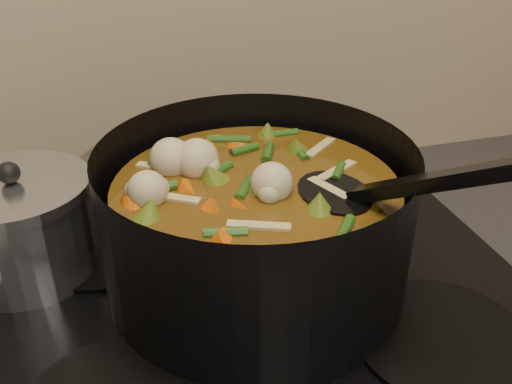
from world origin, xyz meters
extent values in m
cube|color=black|center=(0.00, 1.93, 0.89)|extent=(2.64, 0.64, 0.05)
cube|color=black|center=(0.00, 1.93, 0.92)|extent=(0.62, 0.54, 0.02)
cylinder|color=black|center=(0.16, 1.80, 0.93)|extent=(0.18, 0.18, 0.01)
cylinder|color=black|center=(-0.16, 2.06, 0.93)|extent=(0.18, 0.18, 0.01)
cylinder|color=black|center=(0.16, 2.06, 0.93)|extent=(0.18, 0.18, 0.01)
cylinder|color=black|center=(0.01, 1.95, 1.01)|extent=(0.42, 0.42, 0.17)
cylinder|color=black|center=(0.01, 1.95, 0.94)|extent=(0.33, 0.33, 0.01)
cylinder|color=#56370E|center=(0.01, 1.95, 1.00)|extent=(0.30, 0.30, 0.12)
cylinder|color=orange|center=(0.05, 1.95, 1.05)|extent=(0.03, 0.04, 0.03)
cylinder|color=orange|center=(0.05, 2.02, 1.05)|extent=(0.05, 0.04, 0.03)
cylinder|color=orange|center=(-0.06, 2.04, 1.05)|extent=(0.05, 0.05, 0.03)
cylinder|color=orange|center=(-0.06, 1.94, 1.05)|extent=(0.04, 0.04, 0.03)
cylinder|color=orange|center=(-0.03, 1.86, 1.05)|extent=(0.04, 0.04, 0.03)
cylinder|color=orange|center=(0.03, 1.91, 1.05)|extent=(0.05, 0.05, 0.03)
cylinder|color=orange|center=(0.09, 1.96, 1.05)|extent=(0.04, 0.04, 0.03)
cylinder|color=orange|center=(0.05, 2.05, 1.05)|extent=(0.04, 0.04, 0.03)
cylinder|color=orange|center=(-0.03, 1.99, 1.05)|extent=(0.05, 0.05, 0.03)
sphere|color=beige|center=(0.08, 1.95, 1.07)|extent=(0.05, 0.05, 0.05)
sphere|color=beige|center=(-0.02, 2.01, 1.07)|extent=(0.05, 0.05, 0.05)
sphere|color=beige|center=(-0.05, 1.90, 1.07)|extent=(0.05, 0.05, 0.05)
sphere|color=beige|center=(0.07, 1.91, 1.07)|extent=(0.05, 0.05, 0.05)
cone|color=olive|center=(-0.04, 1.86, 1.06)|extent=(0.05, 0.05, 0.04)
cone|color=olive|center=(0.08, 1.89, 1.06)|extent=(0.05, 0.05, 0.04)
cone|color=olive|center=(0.07, 2.01, 1.06)|extent=(0.05, 0.05, 0.04)
cone|color=olive|center=(-0.05, 2.02, 1.06)|extent=(0.05, 0.05, 0.04)
cone|color=olive|center=(-0.08, 1.90, 1.06)|extent=(0.05, 0.05, 0.04)
cone|color=olive|center=(0.04, 1.85, 1.06)|extent=(0.05, 0.05, 0.04)
cylinder|color=#2B5117|center=(0.04, 1.98, 1.06)|extent=(0.01, 0.04, 0.01)
cylinder|color=#2B5117|center=(-0.01, 2.06, 1.06)|extent=(0.04, 0.04, 0.01)
cylinder|color=#2B5117|center=(-0.07, 2.00, 1.06)|extent=(0.05, 0.02, 0.01)
cylinder|color=#2B5117|center=(-0.06, 1.93, 1.06)|extent=(0.03, 0.04, 0.01)
cylinder|color=#2B5117|center=(-0.02, 1.90, 1.06)|extent=(0.03, 0.04, 0.01)
cylinder|color=#2B5117|center=(0.05, 1.84, 1.06)|extent=(0.05, 0.02, 0.01)
cylinder|color=#2B5117|center=(0.10, 1.92, 1.06)|extent=(0.04, 0.04, 0.01)
cylinder|color=#2B5117|center=(0.07, 1.98, 1.06)|extent=(0.01, 0.04, 0.01)
cylinder|color=#2B5117|center=(0.02, 2.00, 1.06)|extent=(0.04, 0.04, 0.01)
cylinder|color=#2B5117|center=(-0.07, 2.03, 1.06)|extent=(0.05, 0.02, 0.01)
cylinder|color=#2B5117|center=(-0.09, 1.95, 1.06)|extent=(0.03, 0.05, 0.01)
cylinder|color=#2B5117|center=(-0.04, 1.89, 1.06)|extent=(0.03, 0.04, 0.01)
cylinder|color=#2B5117|center=(0.01, 1.89, 1.06)|extent=(0.05, 0.02, 0.01)
cube|color=tan|center=(-0.07, 1.97, 1.06)|extent=(0.05, 0.01, 0.00)
cube|color=tan|center=(-0.03, 1.87, 1.06)|extent=(0.02, 0.05, 0.00)
cube|color=tan|center=(0.07, 1.90, 1.06)|extent=(0.05, 0.03, 0.00)
cube|color=tan|center=(0.06, 2.00, 1.06)|extent=(0.04, 0.04, 0.00)
cube|color=tan|center=(-0.04, 2.01, 1.06)|extent=(0.03, 0.05, 0.00)
cube|color=tan|center=(-0.07, 1.91, 1.06)|extent=(0.05, 0.02, 0.00)
ellipsoid|color=black|center=(0.08, 1.90, 1.06)|extent=(0.08, 0.10, 0.01)
cube|color=black|center=(0.14, 1.81, 1.12)|extent=(0.12, 0.19, 0.12)
cylinder|color=silver|center=(-0.25, 2.04, 0.98)|extent=(0.16, 0.16, 0.10)
cylinder|color=silver|center=(-0.25, 2.04, 1.04)|extent=(0.17, 0.17, 0.01)
sphere|color=black|center=(-0.25, 2.04, 1.06)|extent=(0.02, 0.02, 0.02)
camera|label=1|loc=(-0.14, 1.44, 1.35)|focal=40.00mm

